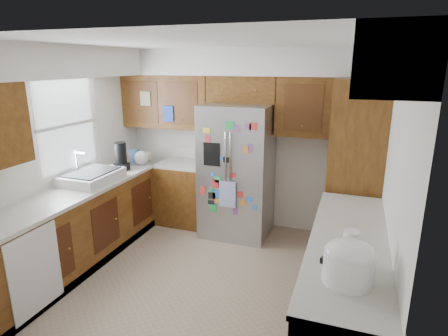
{
  "coord_description": "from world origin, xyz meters",
  "views": [
    {
      "loc": [
        1.46,
        -3.44,
        2.31
      ],
      "look_at": [
        0.11,
        0.35,
        1.18
      ],
      "focal_mm": 30.0,
      "sensor_mm": 36.0,
      "label": 1
    }
  ],
  "objects_px": {
    "fridge": "(237,171)",
    "rice_cooker": "(349,261)",
    "paper_towel": "(351,247)",
    "pantry": "(355,170)"
  },
  "relations": [
    {
      "from": "pantry",
      "to": "paper_towel",
      "type": "distance_m",
      "value": 2.01
    },
    {
      "from": "rice_cooker",
      "to": "paper_towel",
      "type": "xyz_separation_m",
      "value": [
        0.01,
        0.26,
        -0.03
      ]
    },
    {
      "from": "pantry",
      "to": "paper_towel",
      "type": "bearing_deg",
      "value": -89.84
    },
    {
      "from": "fridge",
      "to": "rice_cooker",
      "type": "height_order",
      "value": "fridge"
    },
    {
      "from": "pantry",
      "to": "fridge",
      "type": "xyz_separation_m",
      "value": [
        -1.5,
        0.05,
        -0.17
      ]
    },
    {
      "from": "paper_towel",
      "to": "pantry",
      "type": "bearing_deg",
      "value": 90.16
    },
    {
      "from": "rice_cooker",
      "to": "paper_towel",
      "type": "height_order",
      "value": "rice_cooker"
    },
    {
      "from": "fridge",
      "to": "rice_cooker",
      "type": "bearing_deg",
      "value": -57.2
    },
    {
      "from": "pantry",
      "to": "fridge",
      "type": "relative_size",
      "value": 1.19
    },
    {
      "from": "fridge",
      "to": "paper_towel",
      "type": "height_order",
      "value": "fridge"
    }
  ]
}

